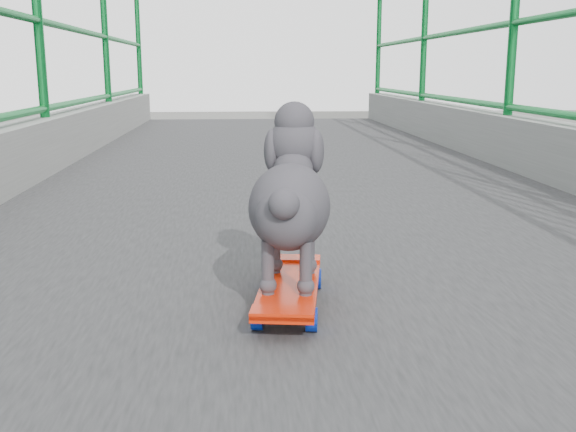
% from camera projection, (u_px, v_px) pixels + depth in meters
% --- Properties ---
extents(skateboard, '(0.21, 0.49, 0.06)m').
position_uv_depth(skateboard, '(289.00, 289.00, 1.65)').
color(skateboard, red).
rests_on(skateboard, footbridge).
extents(poodle, '(0.24, 0.47, 0.39)m').
position_uv_depth(poodle, '(290.00, 197.00, 1.63)').
color(poodle, '#302D32').
rests_on(poodle, skateboard).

